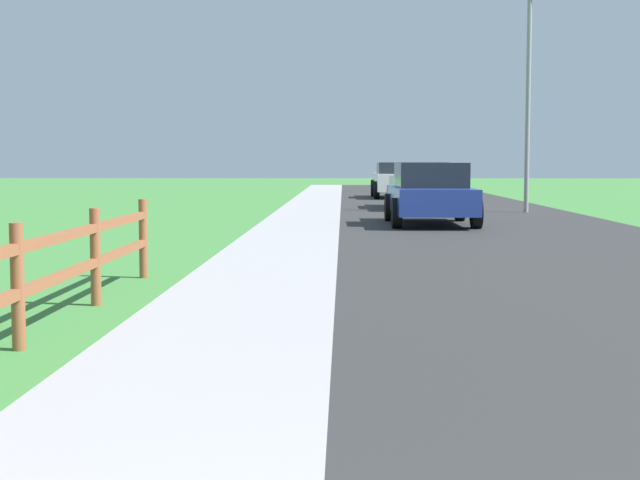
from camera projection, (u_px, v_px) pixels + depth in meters
The scene contains 8 objects.
ground_plane at pixel (340, 216), 25.83m from camera, with size 120.00×120.00×0.00m, color #3E7D38.
road_asphalt at pixel (457, 213), 27.73m from camera, with size 7.00×66.00×0.01m, color #2D2D2D.
curb_concrete at pixel (241, 212), 27.90m from camera, with size 6.00×66.00×0.01m, color #9E9A9E.
grass_verge at pixel (191, 212), 27.93m from camera, with size 5.00×66.00×0.00m, color #3E7D38.
parked_suv_blue at pixel (430, 194), 22.41m from camera, with size 2.08×4.42×1.50m.
parked_car_silver at pixel (421, 185), 30.25m from camera, with size 2.07×4.65×1.50m.
parked_car_white at pixel (396, 180), 39.09m from camera, with size 2.06×4.70×1.49m.
street_lamp at pixel (532, 81), 27.56m from camera, with size 1.17×0.20×6.62m.
Camera 1 is at (0.09, -0.80, 1.52)m, focal length 52.05 mm.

